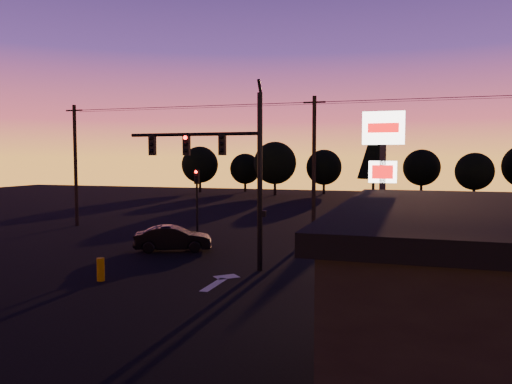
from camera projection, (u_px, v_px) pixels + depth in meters
ground at (192, 290)px, 19.30m from camera, size 120.00×120.00×0.00m
lane_arrow at (220, 281)px, 20.73m from camera, size 1.20×3.10×0.01m
traffic_signal_mast at (226, 162)px, 22.78m from camera, size 6.79×0.52×8.58m
secondary_signal at (197, 193)px, 31.53m from camera, size 0.30×0.31×4.35m
pylon_sign at (383, 163)px, 18.26m from camera, size 1.50×0.28×6.80m
utility_pole_0 at (76, 165)px, 37.13m from camera, size 1.40×0.26×9.00m
utility_pole_1 at (314, 166)px, 31.68m from camera, size 1.40×0.26×9.00m
power_wires at (314, 103)px, 31.40m from camera, size 36.00×1.22×0.07m
bollard at (101, 269)px, 20.71m from camera, size 0.32×0.32×0.96m
tree_0 at (200, 165)px, 73.21m from camera, size 5.36×5.36×6.74m
tree_1 at (245, 169)px, 74.28m from camera, size 4.54×4.54×5.71m
tree_2 at (275, 163)px, 67.65m from camera, size 5.77×5.78×7.26m
tree_3 at (324, 167)px, 69.67m from camera, size 4.95×4.95×6.22m
tree_4 at (374, 151)px, 64.55m from camera, size 4.18×4.18×9.50m
tree_5 at (422, 168)px, 67.63m from camera, size 4.95×4.95×6.22m
tree_6 at (475, 171)px, 60.14m from camera, size 4.54×4.54×5.71m
car_mid at (173, 238)px, 27.35m from camera, size 4.41×2.95×1.37m
car_right at (412, 250)px, 24.32m from camera, size 4.28×1.75×1.24m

